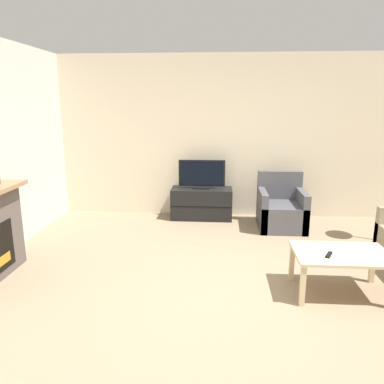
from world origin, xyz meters
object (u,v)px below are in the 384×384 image
at_px(remote, 329,255).
at_px(coffee_table, 341,258).
at_px(armchair, 281,210).
at_px(tv_stand, 202,203).
at_px(tv, 202,175).

bearing_deg(remote, coffee_table, 56.77).
distance_m(armchair, remote, 2.19).
relative_size(armchair, remote, 5.61).
height_order(tv_stand, armchair, armchair).
bearing_deg(tv, armchair, -16.68).
distance_m(tv_stand, coffee_table, 2.91).
bearing_deg(armchair, tv, 163.32).
bearing_deg(coffee_table, tv_stand, 121.73).
bearing_deg(tv_stand, remote, -61.76).
bearing_deg(coffee_table, tv, 121.75).
height_order(tv_stand, coffee_table, tv_stand).
relative_size(tv_stand, remote, 6.68).
height_order(tv, coffee_table, tv).
height_order(tv_stand, tv, tv).
bearing_deg(tv, remote, -61.74).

